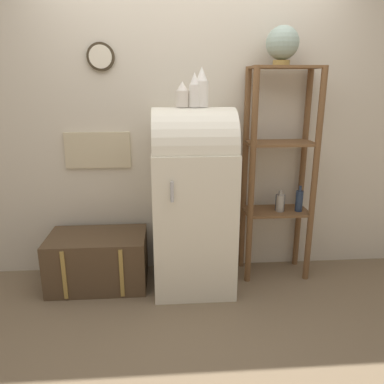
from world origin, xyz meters
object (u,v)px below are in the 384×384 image
at_px(globe, 282,44).
at_px(vase_right, 202,88).
at_px(vase_center, 195,91).
at_px(suitcase_trunk, 98,260).
at_px(vase_left, 182,95).
at_px(refrigerator, 193,197).

xyz_separation_m(globe, vase_right, (-0.62, -0.12, -0.32)).
bearing_deg(vase_center, globe, 11.22).
relative_size(suitcase_trunk, globe, 2.75).
distance_m(vase_center, vase_right, 0.06).
height_order(suitcase_trunk, vase_left, vase_left).
bearing_deg(refrigerator, vase_center, -60.90).
bearing_deg(vase_right, vase_left, -178.05).
relative_size(vase_left, vase_right, 0.64).
bearing_deg(refrigerator, globe, 10.01).
bearing_deg(vase_left, globe, 9.06).
bearing_deg(refrigerator, vase_left, -179.07).
distance_m(refrigerator, globe, 1.35).
bearing_deg(vase_center, refrigerator, 119.10).
height_order(globe, vase_center, globe).
bearing_deg(vase_left, vase_right, 1.95).
bearing_deg(refrigerator, vase_right, 3.28).
distance_m(refrigerator, suitcase_trunk, 0.96).
xyz_separation_m(suitcase_trunk, vase_center, (0.80, -0.05, 1.36)).
bearing_deg(vase_center, vase_left, 172.22).
bearing_deg(suitcase_trunk, refrigerator, -2.65).
relative_size(suitcase_trunk, vase_left, 4.30).
distance_m(suitcase_trunk, globe, 2.26).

